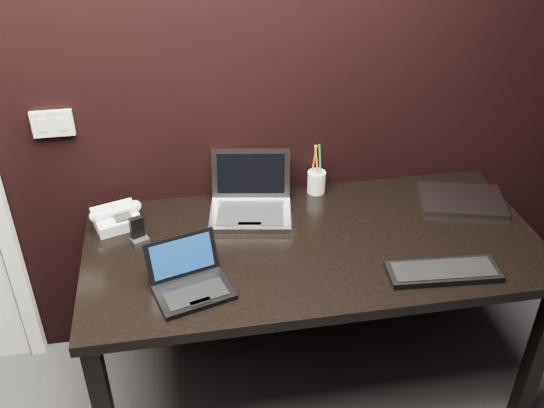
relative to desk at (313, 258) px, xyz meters
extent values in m
plane|color=black|center=(-0.30, 0.40, 0.64)|extent=(4.00, 0.00, 4.00)
cube|color=silver|center=(-0.92, 0.39, 0.46)|extent=(0.15, 0.02, 0.10)
cube|color=silver|center=(-0.95, 0.38, 0.46)|extent=(0.03, 0.01, 0.05)
cube|color=silver|center=(-0.88, 0.38, 0.46)|extent=(0.03, 0.01, 0.05)
cube|color=black|center=(0.00, 0.00, 0.06)|extent=(1.70, 0.80, 0.04)
cube|color=black|center=(0.80, -0.35, -0.31)|extent=(0.06, 0.06, 0.70)
cube|color=black|center=(-0.80, 0.35, -0.31)|extent=(0.06, 0.06, 0.70)
cube|color=black|center=(0.80, 0.35, -0.31)|extent=(0.06, 0.06, 0.70)
cube|color=black|center=(-0.46, -0.22, 0.09)|extent=(0.28, 0.23, 0.02)
cube|color=black|center=(-0.46, -0.24, 0.10)|extent=(0.22, 0.15, 0.00)
cube|color=black|center=(-0.44, -0.28, 0.10)|extent=(0.07, 0.04, 0.00)
cube|color=black|center=(-0.49, -0.12, 0.16)|extent=(0.25, 0.12, 0.14)
cube|color=navy|center=(-0.49, -0.12, 0.17)|extent=(0.21, 0.10, 0.12)
cube|color=gray|center=(-0.21, 0.20, 0.09)|extent=(0.35, 0.28, 0.02)
cube|color=black|center=(-0.22, 0.18, 0.10)|extent=(0.28, 0.17, 0.00)
cube|color=#A0A0A5|center=(-0.23, 0.12, 0.10)|extent=(0.09, 0.05, 0.00)
cube|color=gray|center=(-0.19, 0.34, 0.20)|extent=(0.32, 0.11, 0.20)
cube|color=black|center=(-0.19, 0.34, 0.20)|extent=(0.28, 0.09, 0.16)
cube|color=black|center=(0.40, -0.26, 0.09)|extent=(0.40, 0.16, 0.02)
cube|color=black|center=(0.40, -0.26, 0.10)|extent=(0.36, 0.13, 0.00)
cube|color=gray|center=(0.66, 0.16, 0.09)|extent=(0.39, 0.32, 0.02)
cube|color=white|center=(-0.73, 0.24, 0.11)|extent=(0.20, 0.19, 0.07)
cylinder|color=white|center=(-0.73, 0.23, 0.15)|extent=(0.16, 0.08, 0.03)
sphere|color=white|center=(-0.80, 0.21, 0.15)|extent=(0.06, 0.06, 0.05)
sphere|color=silver|center=(-0.65, 0.26, 0.15)|extent=(0.06, 0.06, 0.05)
cube|color=black|center=(-0.70, 0.21, 0.13)|extent=(0.07, 0.06, 0.01)
cube|color=black|center=(-0.65, 0.12, 0.13)|extent=(0.06, 0.04, 0.11)
cube|color=black|center=(-0.64, 0.10, 0.09)|extent=(0.07, 0.07, 0.02)
cylinder|color=silver|center=(0.09, 0.35, 0.12)|extent=(0.08, 0.08, 0.09)
cylinder|color=#C06612|center=(0.08, 0.35, 0.23)|extent=(0.02, 0.03, 0.14)
cylinder|color=#238231|center=(0.10, 0.34, 0.23)|extent=(0.01, 0.02, 0.14)
cylinder|color=black|center=(0.09, 0.36, 0.23)|extent=(0.01, 0.01, 0.14)
cylinder|color=orange|center=(0.09, 0.34, 0.23)|extent=(0.02, 0.03, 0.14)
camera|label=1|loc=(-0.47, -1.77, 1.43)|focal=40.00mm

